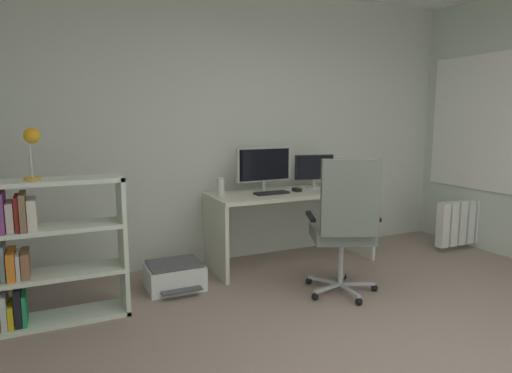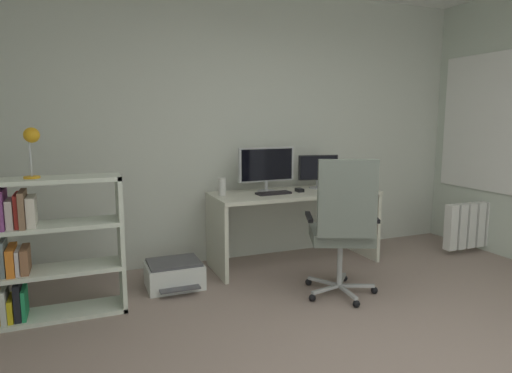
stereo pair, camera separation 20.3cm
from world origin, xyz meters
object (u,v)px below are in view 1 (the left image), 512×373
(monitor_main, at_px, (264,166))
(monitor_secondary, at_px, (314,169))
(desk, at_px, (292,209))
(printer, at_px, (175,276))
(computer_mouse, at_px, (297,190))
(office_chair, at_px, (345,222))
(keyboard, at_px, (272,193))
(bookshelf, at_px, (40,252))
(radiator, at_px, (468,222))
(desktop_speaker, at_px, (221,187))
(desk_lamp, at_px, (32,142))

(monitor_main, relative_size, monitor_secondary, 1.42)
(monitor_main, bearing_deg, desk, -22.90)
(printer, bearing_deg, computer_mouse, 7.11)
(office_chair, bearing_deg, printer, 147.76)
(keyboard, xyz_separation_m, bookshelf, (-2.05, -0.38, -0.22))
(monitor_main, xyz_separation_m, radiator, (2.35, -0.50, -0.70))
(computer_mouse, xyz_separation_m, printer, (-1.31, -0.16, -0.65))
(keyboard, distance_m, desktop_speaker, 0.50)
(monitor_secondary, distance_m, radiator, 1.94)
(monitor_secondary, xyz_separation_m, desk_lamp, (-2.63, -0.55, 0.37))
(desktop_speaker, height_order, printer, desktop_speaker)
(radiator, bearing_deg, printer, 176.50)
(monitor_main, xyz_separation_m, desktop_speaker, (-0.48, -0.05, -0.17))
(monitor_main, bearing_deg, desktop_speaker, -174.35)
(bookshelf, bearing_deg, desktop_speaker, 17.74)
(computer_mouse, height_order, office_chair, office_chair)
(monitor_secondary, distance_m, desktop_speaker, 1.08)
(desk_lamp, bearing_deg, radiator, 0.58)
(desk, height_order, office_chair, office_chair)
(desk, distance_m, radiator, 2.15)
(desk, distance_m, desktop_speaker, 0.79)
(desk, bearing_deg, desk_lamp, -169.24)
(computer_mouse, distance_m, printer, 1.47)
(desk, bearing_deg, radiator, -10.62)
(radiator, bearing_deg, desk_lamp, -179.42)
(keyboard, bearing_deg, monitor_main, 88.74)
(keyboard, height_order, computer_mouse, computer_mouse)
(monitor_main, bearing_deg, bookshelf, -165.00)
(desk, height_order, computer_mouse, computer_mouse)
(monitor_secondary, bearing_deg, bookshelf, -168.25)
(keyboard, distance_m, bookshelf, 2.09)
(office_chair, relative_size, radiator, 1.30)
(computer_mouse, bearing_deg, radiator, -8.58)
(desk, xyz_separation_m, desktop_speaker, (-0.74, 0.06, 0.27))
(bookshelf, xyz_separation_m, printer, (1.03, 0.25, -0.42))
(bookshelf, bearing_deg, desk_lamp, 4.13)
(desktop_speaker, relative_size, radiator, 0.19)
(keyboard, height_order, desk_lamp, desk_lamp)
(desk, height_order, desktop_speaker, desktop_speaker)
(monitor_secondary, relative_size, printer, 0.86)
(keyboard, distance_m, computer_mouse, 0.30)
(computer_mouse, distance_m, desktop_speaker, 0.79)
(office_chair, bearing_deg, computer_mouse, 84.50)
(radiator, bearing_deg, desk, 169.38)
(monitor_secondary, xyz_separation_m, radiator, (1.76, -0.50, -0.64))
(monitor_secondary, bearing_deg, keyboard, -164.46)
(bookshelf, bearing_deg, computer_mouse, 10.01)
(monitor_main, distance_m, bookshelf, 2.17)
(desktop_speaker, relative_size, bookshelf, 0.16)
(monitor_secondary, distance_m, printer, 1.83)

